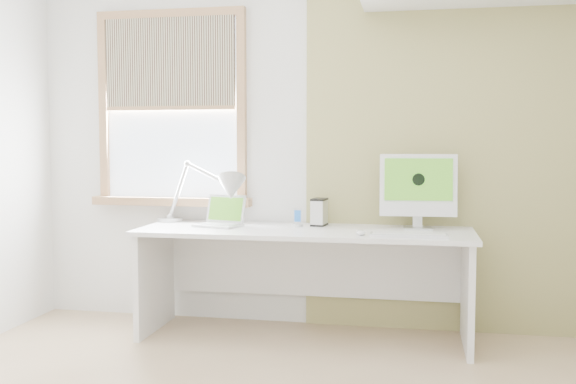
% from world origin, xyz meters
% --- Properties ---
extents(room, '(4.04, 3.54, 2.64)m').
position_xyz_m(room, '(0.00, 0.00, 1.30)').
color(room, tan).
rests_on(room, ground).
extents(accent_wall, '(2.00, 0.02, 2.60)m').
position_xyz_m(accent_wall, '(1.00, 1.74, 1.30)').
color(accent_wall, tan).
rests_on(accent_wall, room).
extents(window, '(1.20, 0.14, 1.42)m').
position_xyz_m(window, '(-1.00, 1.71, 1.54)').
color(window, tan).
rests_on(window, room).
extents(desk, '(2.20, 0.70, 0.73)m').
position_xyz_m(desk, '(0.04, 1.44, 0.53)').
color(desk, white).
rests_on(desk, room).
extents(desk_lamp, '(0.74, 0.43, 0.44)m').
position_xyz_m(desk_lamp, '(-0.57, 1.49, 0.96)').
color(desk_lamp, silver).
rests_on(desk_lamp, desk).
extents(laptop, '(0.35, 0.31, 0.21)m').
position_xyz_m(laptop, '(-0.54, 1.45, 0.78)').
color(laptop, silver).
rests_on(laptop, desk).
extents(phone_dock, '(0.07, 0.07, 0.13)m').
position_xyz_m(phone_dock, '(-0.02, 1.50, 0.77)').
color(phone_dock, silver).
rests_on(phone_dock, desk).
extents(external_drive, '(0.11, 0.16, 0.19)m').
position_xyz_m(external_drive, '(0.11, 1.59, 0.82)').
color(external_drive, silver).
rests_on(external_drive, desk).
extents(imac, '(0.51, 0.18, 0.49)m').
position_xyz_m(imac, '(0.78, 1.56, 1.01)').
color(imac, silver).
rests_on(imac, desk).
extents(keyboard, '(0.47, 0.14, 0.02)m').
position_xyz_m(keyboard, '(0.72, 1.16, 0.74)').
color(keyboard, white).
rests_on(keyboard, desk).
extents(mouse, '(0.07, 0.11, 0.03)m').
position_xyz_m(mouse, '(0.43, 1.18, 0.74)').
color(mouse, white).
rests_on(mouse, desk).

